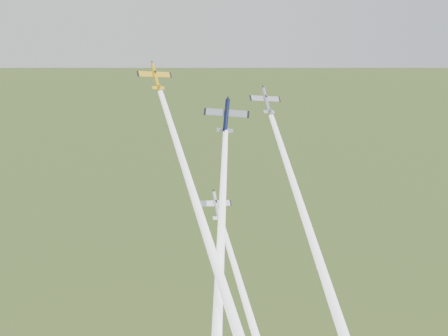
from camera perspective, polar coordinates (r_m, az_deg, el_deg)
plane_yellow at (r=105.56m, az=-6.99°, el=9.24°), size 7.63×7.10×6.74m
smoke_trail_yellow at (r=95.10m, az=-0.24°, el=-11.51°), size 17.22×43.79×59.02m
plane_navy at (r=106.28m, az=0.23°, el=5.36°), size 10.34×8.28×8.14m
smoke_trail_navy at (r=96.61m, az=-0.60°, el=-13.74°), size 13.26×39.45×52.14m
plane_silver_right at (r=108.44m, az=4.30°, el=6.86°), size 7.26×6.66×6.82m
smoke_trail_silver_right at (r=100.90m, az=10.41°, el=-11.48°), size 12.93×40.62×53.55m
plane_silver_low at (r=105.26m, az=-0.79°, el=-3.83°), size 7.24×6.93×7.07m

